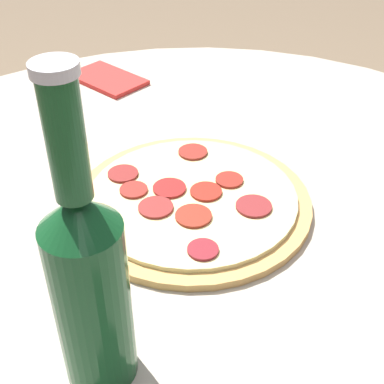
{
  "coord_description": "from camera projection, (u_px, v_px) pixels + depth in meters",
  "views": [
    {
      "loc": [
        0.29,
        -0.42,
        1.1
      ],
      "look_at": [
        -0.02,
        0.01,
        0.7
      ],
      "focal_mm": 50.0,
      "sensor_mm": 36.0,
      "label": 1
    }
  ],
  "objects": [
    {
      "name": "pizza",
      "position": [
        192.0,
        200.0,
        0.67
      ],
      "size": [
        0.3,
        0.3,
        0.02
      ],
      "color": "tan",
      "rests_on": "table"
    },
    {
      "name": "table",
      "position": [
        201.0,
        307.0,
        0.76
      ],
      "size": [
        1.09,
        1.09,
        0.68
      ],
      "color": "#B2A893",
      "rests_on": "ground_plane"
    },
    {
      "name": "napkin",
      "position": [
        107.0,
        79.0,
        0.97
      ],
      "size": [
        0.14,
        0.1,
        0.01
      ],
      "color": "red",
      "rests_on": "table"
    },
    {
      "name": "beer_bottle",
      "position": [
        89.0,
        283.0,
        0.42
      ],
      "size": [
        0.06,
        0.06,
        0.29
      ],
      "color": "#144C23",
      "rests_on": "table"
    }
  ]
}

